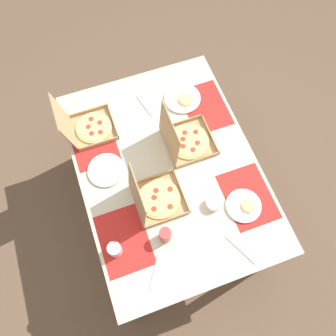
{
  "coord_description": "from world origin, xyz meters",
  "views": [
    {
      "loc": [
        -0.78,
        0.28,
        2.64
      ],
      "look_at": [
        0.0,
        0.0,
        0.75
      ],
      "focal_mm": 37.2,
      "sensor_mm": 36.0,
      "label": 1
    }
  ],
  "objects_px": {
    "pizza_box_edge_far": "(185,140)",
    "cup_clear_left": "(115,250)",
    "plate_far_left": "(183,99)",
    "pizza_box_corner_right": "(88,126)",
    "condiment_bowl": "(213,203)",
    "plate_near_left": "(244,206)",
    "plate_middle": "(106,170)",
    "cup_red": "(165,235)",
    "pizza_box_center": "(155,198)"
  },
  "relations": [
    {
      "from": "plate_middle",
      "to": "cup_red",
      "type": "xyz_separation_m",
      "value": [
        -0.49,
        -0.2,
        0.05
      ]
    },
    {
      "from": "condiment_bowl",
      "to": "plate_near_left",
      "type": "bearing_deg",
      "value": -113.19
    },
    {
      "from": "pizza_box_center",
      "to": "plate_near_left",
      "type": "height_order",
      "value": "pizza_box_center"
    },
    {
      "from": "pizza_box_corner_right",
      "to": "plate_middle",
      "type": "distance_m",
      "value": 0.31
    },
    {
      "from": "plate_far_left",
      "to": "cup_clear_left",
      "type": "bearing_deg",
      "value": 139.16
    },
    {
      "from": "plate_far_left",
      "to": "cup_clear_left",
      "type": "height_order",
      "value": "cup_clear_left"
    },
    {
      "from": "pizza_box_edge_far",
      "to": "cup_red",
      "type": "relative_size",
      "value": 2.91
    },
    {
      "from": "pizza_box_edge_far",
      "to": "plate_middle",
      "type": "distance_m",
      "value": 0.5
    },
    {
      "from": "pizza_box_center",
      "to": "condiment_bowl",
      "type": "height_order",
      "value": "pizza_box_center"
    },
    {
      "from": "pizza_box_edge_far",
      "to": "condiment_bowl",
      "type": "height_order",
      "value": "pizza_box_edge_far"
    },
    {
      "from": "pizza_box_corner_right",
      "to": "cup_red",
      "type": "height_order",
      "value": "pizza_box_corner_right"
    },
    {
      "from": "pizza_box_center",
      "to": "plate_far_left",
      "type": "bearing_deg",
      "value": -33.55
    },
    {
      "from": "pizza_box_corner_right",
      "to": "cup_clear_left",
      "type": "distance_m",
      "value": 0.78
    },
    {
      "from": "cup_clear_left",
      "to": "cup_red",
      "type": "bearing_deg",
      "value": -94.25
    },
    {
      "from": "pizza_box_edge_far",
      "to": "condiment_bowl",
      "type": "xyz_separation_m",
      "value": [
        -0.42,
        -0.01,
        -0.03
      ]
    },
    {
      "from": "cup_red",
      "to": "plate_middle",
      "type": "bearing_deg",
      "value": 21.71
    },
    {
      "from": "plate_middle",
      "to": "plate_near_left",
      "type": "bearing_deg",
      "value": -125.28
    },
    {
      "from": "pizza_box_edge_far",
      "to": "cup_red",
      "type": "xyz_separation_m",
      "value": [
        -0.5,
        0.3,
        0.01
      ]
    },
    {
      "from": "pizza_box_corner_right",
      "to": "plate_near_left",
      "type": "height_order",
      "value": "pizza_box_corner_right"
    },
    {
      "from": "pizza_box_corner_right",
      "to": "cup_clear_left",
      "type": "height_order",
      "value": "pizza_box_corner_right"
    },
    {
      "from": "pizza_box_center",
      "to": "condiment_bowl",
      "type": "distance_m",
      "value": 0.33
    },
    {
      "from": "pizza_box_edge_far",
      "to": "cup_red",
      "type": "height_order",
      "value": "pizza_box_edge_far"
    },
    {
      "from": "condiment_bowl",
      "to": "pizza_box_center",
      "type": "bearing_deg",
      "value": 66.28
    },
    {
      "from": "plate_middle",
      "to": "condiment_bowl",
      "type": "distance_m",
      "value": 0.66
    },
    {
      "from": "cup_clear_left",
      "to": "condiment_bowl",
      "type": "distance_m",
      "value": 0.6
    },
    {
      "from": "pizza_box_edge_far",
      "to": "cup_red",
      "type": "distance_m",
      "value": 0.59
    },
    {
      "from": "pizza_box_edge_far",
      "to": "cup_red",
      "type": "bearing_deg",
      "value": 148.92
    },
    {
      "from": "plate_near_left",
      "to": "pizza_box_corner_right",
      "type": "bearing_deg",
      "value": 41.9
    },
    {
      "from": "pizza_box_center",
      "to": "cup_red",
      "type": "height_order",
      "value": "pizza_box_center"
    },
    {
      "from": "cup_red",
      "to": "cup_clear_left",
      "type": "xyz_separation_m",
      "value": [
        0.02,
        0.28,
        -0.01
      ]
    },
    {
      "from": "pizza_box_edge_far",
      "to": "cup_clear_left",
      "type": "height_order",
      "value": "pizza_box_edge_far"
    },
    {
      "from": "pizza_box_corner_right",
      "to": "plate_far_left",
      "type": "bearing_deg",
      "value": -88.42
    },
    {
      "from": "cup_clear_left",
      "to": "condiment_bowl",
      "type": "xyz_separation_m",
      "value": [
        0.06,
        -0.59,
        -0.02
      ]
    },
    {
      "from": "plate_near_left",
      "to": "plate_middle",
      "type": "height_order",
      "value": "plate_near_left"
    },
    {
      "from": "plate_far_left",
      "to": "cup_red",
      "type": "xyz_separation_m",
      "value": [
        -0.81,
        0.41,
        0.05
      ]
    },
    {
      "from": "pizza_box_corner_right",
      "to": "condiment_bowl",
      "type": "height_order",
      "value": "pizza_box_corner_right"
    },
    {
      "from": "plate_far_left",
      "to": "plate_middle",
      "type": "relative_size",
      "value": 1.08
    },
    {
      "from": "condiment_bowl",
      "to": "pizza_box_edge_far",
      "type": "bearing_deg",
      "value": 1.86
    },
    {
      "from": "plate_near_left",
      "to": "cup_red",
      "type": "bearing_deg",
      "value": 91.87
    },
    {
      "from": "pizza_box_corner_right",
      "to": "pizza_box_edge_far",
      "type": "bearing_deg",
      "value": -118.95
    },
    {
      "from": "pizza_box_center",
      "to": "cup_clear_left",
      "type": "height_order",
      "value": "pizza_box_center"
    },
    {
      "from": "pizza_box_center",
      "to": "plate_far_left",
      "type": "xyz_separation_m",
      "value": [
        0.59,
        -0.39,
        -0.04
      ]
    },
    {
      "from": "pizza_box_corner_right",
      "to": "plate_near_left",
      "type": "xyz_separation_m",
      "value": [
        -0.78,
        -0.7,
        -0.04
      ]
    },
    {
      "from": "pizza_box_edge_far",
      "to": "pizza_box_corner_right",
      "type": "distance_m",
      "value": 0.6
    },
    {
      "from": "plate_near_left",
      "to": "cup_red",
      "type": "distance_m",
      "value": 0.48
    },
    {
      "from": "pizza_box_edge_far",
      "to": "plate_near_left",
      "type": "bearing_deg",
      "value": -160.44
    },
    {
      "from": "pizza_box_center",
      "to": "pizza_box_corner_right",
      "type": "distance_m",
      "value": 0.62
    },
    {
      "from": "pizza_box_corner_right",
      "to": "cup_red",
      "type": "distance_m",
      "value": 0.82
    },
    {
      "from": "plate_far_left",
      "to": "cup_red",
      "type": "bearing_deg",
      "value": 153.27
    },
    {
      "from": "plate_middle",
      "to": "condiment_bowl",
      "type": "xyz_separation_m",
      "value": [
        -0.41,
        -0.51,
        0.01
      ]
    }
  ]
}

